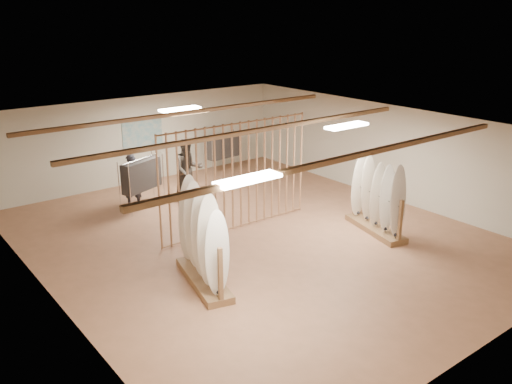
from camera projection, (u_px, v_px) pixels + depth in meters
floor at (256, 237)px, 13.53m from camera, size 12.00×12.00×0.00m
ceiling at (256, 127)px, 12.63m from camera, size 12.00×12.00×0.00m
wall_back at (143, 140)px, 17.56m from camera, size 12.00×0.00×12.00m
wall_front at (488, 275)px, 8.59m from camera, size 12.00×0.00×12.00m
wall_left at (46, 234)px, 10.17m from camera, size 0.00×12.00×12.00m
wall_right at (389, 152)px, 15.99m from camera, size 0.00×12.00×12.00m
ceiling_slats at (256, 131)px, 12.65m from camera, size 9.50×6.12×0.10m
light_panels at (256, 130)px, 12.65m from camera, size 1.20×0.35×0.06m
bamboo_partition at (237, 177)px, 13.68m from camera, size 4.45×0.05×2.78m
poster at (142, 134)px, 17.48m from camera, size 1.40×0.03×0.90m
rack_left at (203, 253)px, 11.05m from camera, size 1.05×2.21×2.04m
rack_right at (377, 207)px, 13.70m from camera, size 1.03×2.09×1.93m
clothing_rack_a at (141, 175)px, 15.25m from camera, size 1.33×0.81×1.50m
clothing_rack_b at (223, 147)px, 18.73m from camera, size 1.29×0.46×1.39m
shopper_a at (132, 177)px, 15.37m from camera, size 0.78×0.69×1.78m
shopper_b at (188, 166)px, 15.86m from camera, size 1.17×1.00×2.12m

